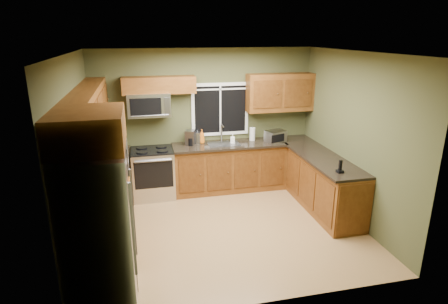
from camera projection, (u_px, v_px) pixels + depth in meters
name	position (u px, v px, depth m)	size (l,w,h in m)	color
floor	(226.00, 227.00, 5.97)	(4.20, 4.20, 0.00)	olive
ceiling	(226.00, 53.00, 5.14)	(4.20, 4.20, 0.00)	white
back_wall	(205.00, 120.00, 7.23)	(4.20, 4.20, 0.00)	#434727
front_wall	(265.00, 195.00, 3.88)	(4.20, 4.20, 0.00)	#434727
left_wall	(77.00, 156.00, 5.11)	(3.60, 3.60, 0.00)	#434727
right_wall	(353.00, 138.00, 6.00)	(3.60, 3.60, 0.00)	#434727
window	(220.00, 109.00, 7.21)	(1.12, 0.03, 1.02)	white
base_cabinets_left	(108.00, 200.00, 5.89)	(0.60, 2.65, 0.90)	brown
countertop_left	(107.00, 172.00, 5.75)	(0.65, 2.65, 0.04)	black
base_cabinets_back	(229.00, 167.00, 7.31)	(2.17, 0.60, 0.90)	brown
countertop_back	(230.00, 145.00, 7.14)	(2.17, 0.65, 0.04)	black
base_cabinets_peninsula	(317.00, 179.00, 6.71)	(0.60, 2.52, 0.90)	brown
countertop_peninsula	(317.00, 154.00, 6.57)	(0.65, 2.50, 0.04)	black
upper_cabinets_left	(89.00, 112.00, 5.43)	(0.33, 2.65, 0.72)	brown
upper_cabinets_back_left	(159.00, 85.00, 6.68)	(1.30, 0.33, 0.30)	brown
upper_cabinets_back_right	(280.00, 92.00, 7.22)	(1.30, 0.33, 0.72)	brown
upper_cabinet_over_fridge	(87.00, 130.00, 3.77)	(0.72, 0.90, 0.38)	brown
refrigerator	(99.00, 229.00, 4.12)	(0.74, 0.90, 1.80)	#B7B7BC
range	(153.00, 173.00, 6.97)	(0.76, 0.69, 0.94)	#B7B7BC
microwave	(149.00, 105.00, 6.71)	(0.76, 0.41, 0.42)	#B7B7BC
sink	(224.00, 143.00, 7.13)	(0.60, 0.42, 0.36)	slate
toaster_oven	(275.00, 136.00, 7.22)	(0.43, 0.38, 0.22)	#B7B7BC
coffee_maker	(190.00, 138.00, 7.04)	(0.22, 0.26, 0.28)	slate
kettle	(197.00, 137.00, 7.14)	(0.18, 0.18, 0.26)	#B7B7BC
paper_towel_roll	(252.00, 134.00, 7.32)	(0.13, 0.13, 0.28)	white
soap_bottle_a	(202.00, 136.00, 7.13)	(0.10, 0.10, 0.27)	orange
soap_bottle_b	(233.00, 139.00, 7.15)	(0.08, 0.08, 0.18)	white
soap_bottle_c	(200.00, 139.00, 7.17)	(0.13, 0.13, 0.17)	white
cordless_phone	(340.00, 169.00, 5.65)	(0.09, 0.09, 0.20)	black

